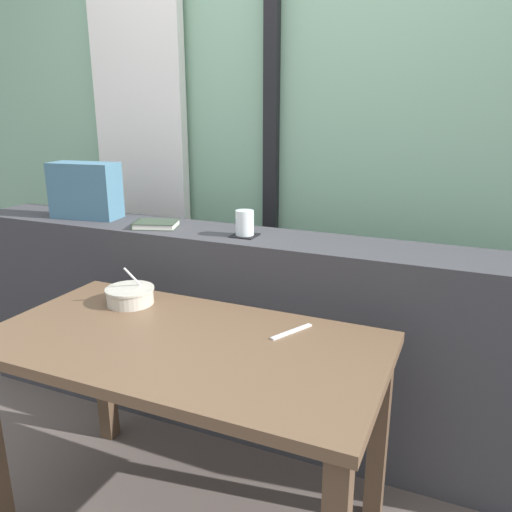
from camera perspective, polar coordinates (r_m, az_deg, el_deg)
The scene contains 12 objects.
ground at distance 2.09m, azimuth -7.83°, elevation -25.75°, with size 8.00×8.00×0.00m, color #564C47.
outdoor_backdrop at distance 2.62m, azimuth 4.98°, elevation 16.40°, with size 4.80×0.08×2.80m, color #84B293.
curtain_left_panel at distance 2.95m, azimuth -12.79°, elevation 13.15°, with size 0.56×0.06×2.50m, color white.
window_divider_post at distance 2.60m, azimuth 1.73°, elevation 14.25°, with size 0.07×0.05×2.60m, color black.
dark_console_ledge at distance 2.25m, azimuth -0.91°, elevation -8.66°, with size 2.80×0.33×0.89m, color #38383D.
breakfast_table at distance 1.67m, azimuth -8.12°, elevation -12.48°, with size 1.26×0.66×0.70m.
coaster_square at distance 2.07m, azimuth -1.24°, elevation 2.32°, with size 0.10×0.10×0.01m, color black.
juice_glass at distance 2.06m, azimuth -1.25°, elevation 3.60°, with size 0.08×0.08×0.10m.
closed_book at distance 2.27m, azimuth -11.22°, elevation 3.51°, with size 0.22×0.18×0.03m.
throw_pillow at distance 2.53m, azimuth -18.63°, elevation 6.99°, with size 0.32×0.14×0.26m, color #426B84.
soup_bowl at distance 1.92m, azimuth -13.95°, elevation -4.32°, with size 0.18×0.18×0.15m.
fork_utensil at distance 1.65m, azimuth 4.03°, elevation -8.47°, with size 0.02×0.17×0.01m, color silver.
Camera 1 is at (0.85, -1.30, 1.40)m, focal length 35.59 mm.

